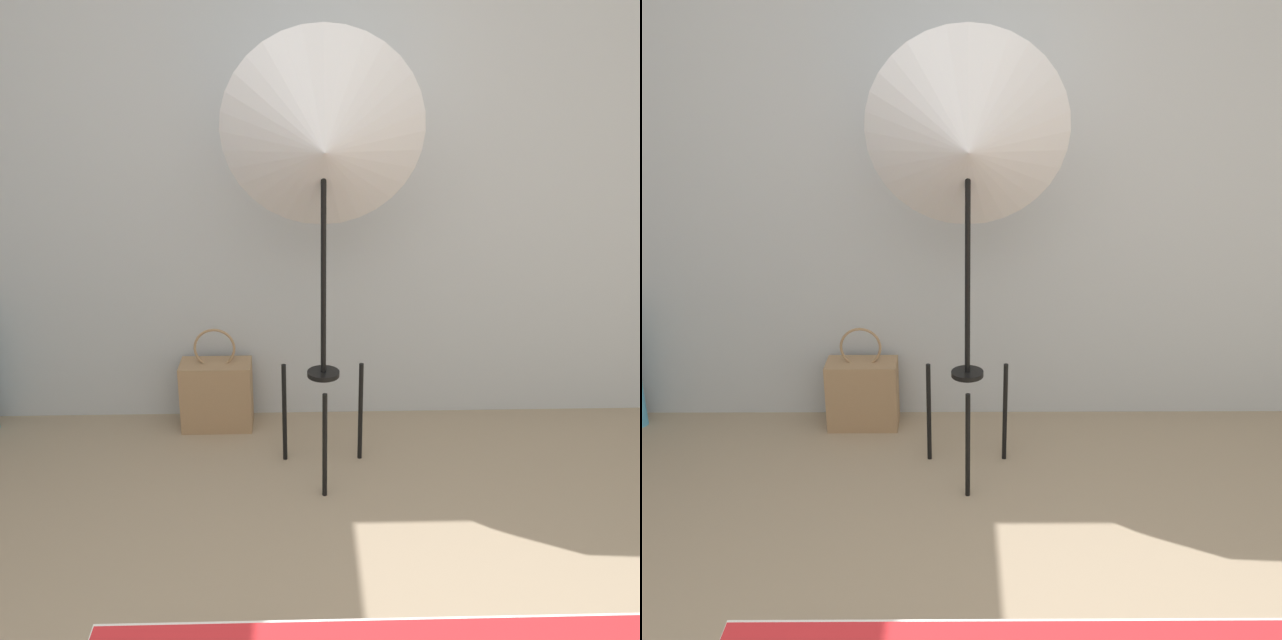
{
  "view_description": "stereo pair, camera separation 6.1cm",
  "coord_description": "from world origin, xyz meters",
  "views": [
    {
      "loc": [
        -0.06,
        -1.23,
        1.75
      ],
      "look_at": [
        0.02,
        1.39,
        0.77
      ],
      "focal_mm": 42.0,
      "sensor_mm": 36.0,
      "label": 1
    },
    {
      "loc": [
        0.0,
        -1.23,
        1.75
      ],
      "look_at": [
        0.02,
        1.39,
        0.77
      ],
      "focal_mm": 42.0,
      "sensor_mm": 36.0,
      "label": 2
    }
  ],
  "objects": [
    {
      "name": "wall_back",
      "position": [
        0.0,
        2.16,
        1.3
      ],
      "size": [
        8.0,
        0.05,
        2.6
      ],
      "color": "#B7BCC1",
      "rests_on": "ground_plane"
    },
    {
      "name": "photo_umbrella",
      "position": [
        0.04,
        1.59,
        1.4
      ],
      "size": [
        0.79,
        0.4,
        1.82
      ],
      "color": "black",
      "rests_on": "ground_plane"
    },
    {
      "name": "tote_bag",
      "position": [
        -0.46,
        2.0,
        0.17
      ],
      "size": [
        0.33,
        0.17,
        0.51
      ],
      "color": "#9E7A56",
      "rests_on": "ground_plane"
    }
  ]
}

